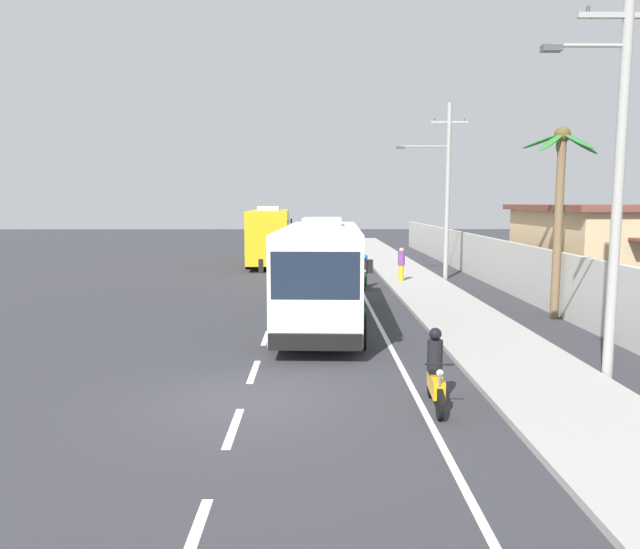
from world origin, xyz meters
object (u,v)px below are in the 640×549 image
Objects in this scene: coach_bus_far_lane at (270,234)px; motorcycle_beside_bus at (435,375)px; motorcycle_trailing at (365,274)px; pedestrian_near_kerb at (401,263)px; coach_bus_foreground at (321,269)px; utility_pole_mid at (446,186)px; utility_pole_nearest at (618,146)px; palm_second at (560,188)px.

motorcycle_beside_bus is (5.56, -28.73, -1.38)m from coach_bus_far_lane.
motorcycle_trailing is 2.60m from pedestrian_near_kerb.
coach_bus_foreground is at bearing 104.64° from motorcycle_beside_bus.
motorcycle_trailing is 0.21× the size of utility_pole_mid.
utility_pole_mid is (4.59, 20.40, 4.39)m from motorcycle_beside_bus.
pedestrian_near_kerb is 0.18× the size of utility_pole_mid.
pedestrian_near_kerb is (2.02, 1.60, 0.38)m from motorcycle_trailing.
utility_pole_nearest is at bearing -73.27° from motorcycle_trailing.
coach_bus_far_lane is at bearing 99.35° from coach_bus_foreground.
palm_second reaches higher than pedestrian_near_kerb.
utility_pole_nearest reaches higher than motorcycle_trailing.
coach_bus_far_lane reaches higher than motorcycle_trailing.
palm_second is (4.23, -9.29, 3.66)m from pedestrian_near_kerb.
coach_bus_foreground is 0.94× the size of coach_bus_far_lane.
coach_bus_foreground is 8.75m from motorcycle_trailing.
coach_bus_foreground is at bearing -175.41° from palm_second.
motorcycle_beside_bus is at bearing -79.04° from coach_bus_far_lane.
palm_second reaches higher than coach_bus_far_lane.
utility_pole_nearest is (10.06, -26.75, 3.44)m from coach_bus_far_lane.
pedestrian_near_kerb is at bearing 38.43° from motorcycle_trailing.
coach_bus_far_lane is 29.29m from motorcycle_beside_bus.
coach_bus_foreground is 1.15× the size of utility_pole_mid.
coach_bus_foreground reaches higher than pedestrian_near_kerb.
pedestrian_near_kerb reaches higher than motorcycle_trailing.
utility_pole_mid is at bearing 98.36° from palm_second.
coach_bus_foreground reaches higher than motorcycle_beside_bus.
utility_pole_nearest reaches higher than motorcycle_beside_bus.
utility_pole_mid is at bearing 36.39° from motorcycle_trailing.
coach_bus_foreground reaches higher than motorcycle_trailing.
motorcycle_trailing is (-0.02, 17.00, 0.01)m from motorcycle_beside_bus.
coach_bus_far_lane is 5.90× the size of motorcycle_trailing.
utility_pole_nearest reaches higher than coach_bus_foreground.
utility_pole_mid reaches higher than coach_bus_foreground.
palm_second is (6.22, 9.31, 4.05)m from motorcycle_beside_bus.
utility_pole_mid is at bearing 89.71° from utility_pole_nearest.
coach_bus_far_lane is (-3.31, 20.10, 0.15)m from coach_bus_foreground.
coach_bus_foreground is 10.13m from utility_pole_nearest.
coach_bus_foreground is 5.52× the size of motorcycle_beside_bus.
coach_bus_far_lane is at bearing 110.61° from utility_pole_nearest.
motorcycle_trailing is 0.19× the size of utility_pole_nearest.
coach_bus_far_lane is 6.72× the size of pedestrian_near_kerb.
motorcycle_trailing is 7.21m from utility_pole_mid.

